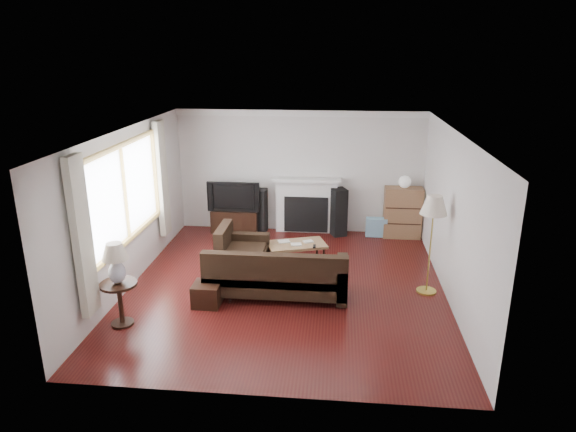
# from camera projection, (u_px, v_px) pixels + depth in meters

# --- Properties ---
(room) EXTENTS (5.10, 5.60, 2.54)m
(room) POSITION_uv_depth(u_px,v_px,m) (286.00, 213.00, 7.88)
(room) COLOR #47120F
(room) RESTS_ON ground
(window) EXTENTS (0.12, 2.74, 1.54)m
(window) POSITION_uv_depth(u_px,v_px,m) (125.00, 193.00, 7.83)
(window) COLOR olive
(window) RESTS_ON room
(curtain_near) EXTENTS (0.10, 0.35, 2.10)m
(curtain_near) POSITION_uv_depth(u_px,v_px,m) (82.00, 237.00, 6.43)
(curtain_near) COLOR beige
(curtain_near) RESTS_ON room
(curtain_far) EXTENTS (0.10, 0.35, 2.10)m
(curtain_far) POSITION_uv_depth(u_px,v_px,m) (162.00, 179.00, 9.31)
(curtain_far) COLOR beige
(curtain_far) RESTS_ON room
(fireplace) EXTENTS (1.40, 0.26, 1.15)m
(fireplace) POSITION_uv_depth(u_px,v_px,m) (306.00, 205.00, 10.57)
(fireplace) COLOR white
(fireplace) RESTS_ON room
(tv_stand) EXTENTS (0.96, 0.43, 0.48)m
(tv_stand) POSITION_uv_depth(u_px,v_px,m) (235.00, 221.00, 10.68)
(tv_stand) COLOR black
(tv_stand) RESTS_ON ground
(television) EXTENTS (1.07, 0.14, 0.62)m
(television) POSITION_uv_depth(u_px,v_px,m) (235.00, 195.00, 10.51)
(television) COLOR black
(television) RESTS_ON tv_stand
(speaker_left) EXTENTS (0.29, 0.33, 0.91)m
(speaker_left) POSITION_uv_depth(u_px,v_px,m) (260.00, 211.00, 10.61)
(speaker_left) COLOR black
(speaker_left) RESTS_ON ground
(speaker_right) EXTENTS (0.38, 0.41, 0.98)m
(speaker_right) POSITION_uv_depth(u_px,v_px,m) (338.00, 212.00, 10.42)
(speaker_right) COLOR black
(speaker_right) RESTS_ON ground
(bookshelf) EXTENTS (0.75, 0.35, 1.03)m
(bookshelf) POSITION_uv_depth(u_px,v_px,m) (403.00, 213.00, 10.31)
(bookshelf) COLOR brown
(bookshelf) RESTS_ON ground
(globe_lamp) EXTENTS (0.24, 0.24, 0.24)m
(globe_lamp) POSITION_uv_depth(u_px,v_px,m) (405.00, 182.00, 10.11)
(globe_lamp) COLOR white
(globe_lamp) RESTS_ON bookshelf
(sectional_sofa) EXTENTS (2.35, 1.72, 0.76)m
(sectional_sofa) POSITION_uv_depth(u_px,v_px,m) (277.00, 272.00, 7.88)
(sectional_sofa) COLOR black
(sectional_sofa) RESTS_ON ground
(coffee_table) EXTENTS (1.13, 0.84, 0.39)m
(coffee_table) POSITION_uv_depth(u_px,v_px,m) (297.00, 254.00, 9.08)
(coffee_table) COLOR olive
(coffee_table) RESTS_ON ground
(footstool) EXTENTS (0.41, 0.41, 0.34)m
(footstool) POSITION_uv_depth(u_px,v_px,m) (207.00, 294.00, 7.64)
(footstool) COLOR black
(footstool) RESTS_ON ground
(floor_lamp) EXTENTS (0.48, 0.48, 1.58)m
(floor_lamp) POSITION_uv_depth(u_px,v_px,m) (430.00, 245.00, 7.85)
(floor_lamp) COLOR gold
(floor_lamp) RESTS_ON ground
(side_table) EXTENTS (0.50, 0.50, 0.63)m
(side_table) POSITION_uv_depth(u_px,v_px,m) (121.00, 304.00, 7.05)
(side_table) COLOR black
(side_table) RESTS_ON ground
(table_lamp) EXTENTS (0.35, 0.35, 0.57)m
(table_lamp) POSITION_uv_depth(u_px,v_px,m) (116.00, 264.00, 6.87)
(table_lamp) COLOR silver
(table_lamp) RESTS_ON side_table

